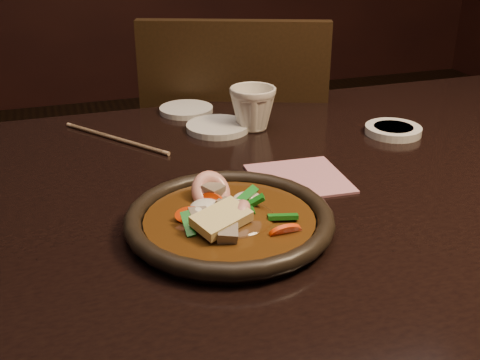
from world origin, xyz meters
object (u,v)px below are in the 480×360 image
object	(u,v)px
chair	(237,178)
plate	(229,221)
table	(348,218)
tea_cup	(253,107)

from	to	relation	value
chair	plate	world-z (taller)	chair
table	tea_cup	distance (m)	0.29
chair	plate	xyz separation A→B (m)	(-0.23, -0.67, 0.26)
table	plate	size ratio (longest dim) A/B	5.74
table	tea_cup	world-z (taller)	tea_cup
table	plate	xyz separation A→B (m)	(-0.24, -0.11, 0.09)
plate	tea_cup	xyz separation A→B (m)	(0.16, 0.36, 0.03)
tea_cup	plate	bearing A→B (deg)	-113.72
plate	table	bearing A→B (deg)	24.44
table	plate	bearing A→B (deg)	-155.56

